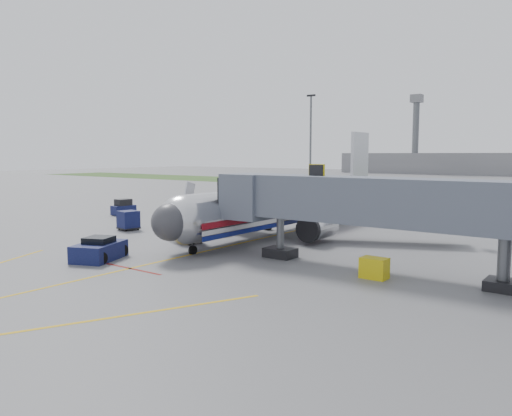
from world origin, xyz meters
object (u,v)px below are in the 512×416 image
Objects in this scene: ramp_worker at (178,225)px; belt_loader at (216,218)px; airliner at (288,205)px; baggage_tug at (123,208)px; pushback_tug at (99,250)px.

belt_loader is at bearing 74.32° from ramp_worker.
belt_loader reaches higher than ramp_worker.
airliner is at bearing -4.52° from belt_loader.
belt_loader is (14.22, 1.38, -0.33)m from baggage_tug.
ramp_worker is at bearing -72.61° from belt_loader.
airliner reaches higher than baggage_tug.
belt_loader is at bearing 107.12° from pushback_tug.
airliner is 7.68× the size of pushback_tug.
pushback_tug is 27.19m from baggage_tug.
airliner reaches higher than pushback_tug.
ramp_worker is at bearing -134.12° from airliner.
baggage_tug is (-24.24, -0.58, -1.76)m from airliner.
airliner is 7.70× the size of belt_loader.
pushback_tug is (-4.00, -18.75, -1.95)m from airliner.
baggage_tug is 18.26m from ramp_worker.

